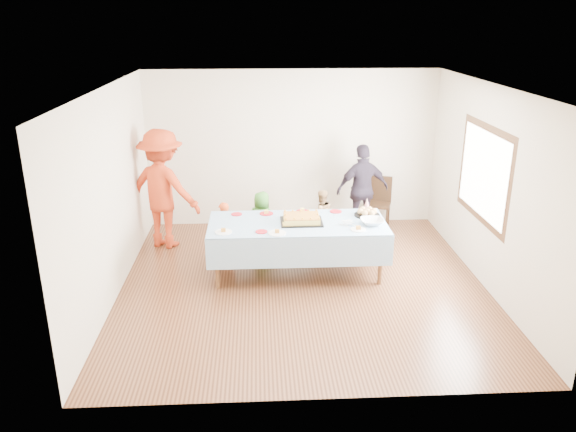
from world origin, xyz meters
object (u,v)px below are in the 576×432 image
birthday_cake (301,219)px  dining_chair (380,199)px  party_table (297,226)px  adult_left (163,189)px

birthday_cake → dining_chair: 2.45m
party_table → birthday_cake: size_ratio=4.26×
dining_chair → adult_left: adult_left is taller
party_table → adult_left: (-2.05, 1.16, 0.23)m
birthday_cake → adult_left: size_ratio=0.31×
dining_chair → adult_left: size_ratio=0.46×
party_table → dining_chair: bearing=50.0°
birthday_cake → adult_left: adult_left is taller
dining_chair → adult_left: (-3.63, -0.73, 0.46)m
party_table → birthday_cake: birthday_cake is taller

